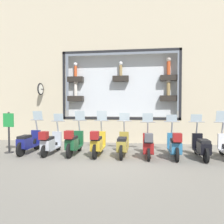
# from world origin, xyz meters

# --- Properties ---
(ground_plane) EXTENTS (120.00, 120.00, 0.00)m
(ground_plane) POSITION_xyz_m (0.00, 0.00, 0.00)
(ground_plane) COLOR gray
(building_facade) EXTENTS (1.23, 36.00, 9.39)m
(building_facade) POSITION_xyz_m (3.60, 0.00, 4.79)
(building_facade) COLOR beige
(building_facade) RESTS_ON ground_plane
(scooter_black_1) EXTENTS (1.80, 0.61, 1.56)m
(scooter_black_1) POSITION_xyz_m (0.52, -3.20, 0.43)
(scooter_black_1) COLOR black
(scooter_black_1) RESTS_ON ground_plane
(scooter_teal_2) EXTENTS (1.80, 0.61, 1.54)m
(scooter_teal_2) POSITION_xyz_m (0.46, -2.26, 0.47)
(scooter_teal_2) COLOR black
(scooter_teal_2) RESTS_ON ground_plane
(scooter_red_3) EXTENTS (1.79, 0.60, 1.59)m
(scooter_red_3) POSITION_xyz_m (0.45, -1.32, 0.46)
(scooter_red_3) COLOR black
(scooter_red_3) RESTS_ON ground_plane
(scooter_olive_4) EXTENTS (1.81, 0.60, 1.59)m
(scooter_olive_4) POSITION_xyz_m (0.52, -0.38, 0.44)
(scooter_olive_4) COLOR black
(scooter_olive_4) RESTS_ON ground_plane
(scooter_yellow_5) EXTENTS (1.81, 0.60, 1.68)m
(scooter_yellow_5) POSITION_xyz_m (0.47, 0.56, 0.49)
(scooter_yellow_5) COLOR black
(scooter_yellow_5) RESTS_ON ground_plane
(scooter_green_6) EXTENTS (1.81, 0.60, 1.66)m
(scooter_green_6) POSITION_xyz_m (0.47, 1.49, 0.49)
(scooter_green_6) COLOR black
(scooter_green_6) RESTS_ON ground_plane
(scooter_silver_7) EXTENTS (1.79, 0.61, 1.55)m
(scooter_silver_7) POSITION_xyz_m (0.45, 2.43, 0.46)
(scooter_silver_7) COLOR black
(scooter_silver_7) RESTS_ON ground_plane
(scooter_navy_8) EXTENTS (1.81, 0.61, 1.66)m
(scooter_navy_8) POSITION_xyz_m (0.52, 3.37, 0.44)
(scooter_navy_8) COLOR black
(scooter_navy_8) RESTS_ON ground_plane
(shop_sign_post) EXTENTS (0.36, 0.45, 1.64)m
(shop_sign_post) POSITION_xyz_m (0.53, 4.21, 0.88)
(shop_sign_post) COLOR #232326
(shop_sign_post) RESTS_ON ground_plane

